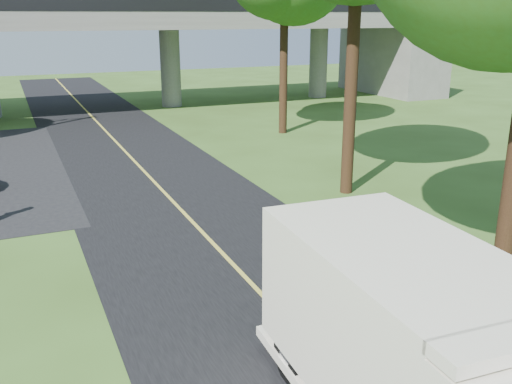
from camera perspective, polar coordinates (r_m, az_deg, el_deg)
ground at (r=11.38m, az=6.63°, el=-16.24°), size 120.00×120.00×0.00m
road at (r=19.79m, az=-7.98°, el=-1.33°), size 7.00×90.00×0.02m
lane_line at (r=19.79m, az=-7.98°, el=-1.27°), size 0.12×90.00×0.01m
overpass at (r=40.46m, az=-17.14°, el=14.10°), size 54.00×10.00×7.30m
step_van at (r=8.78m, az=16.91°, el=-15.44°), size 2.95×7.23×2.98m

